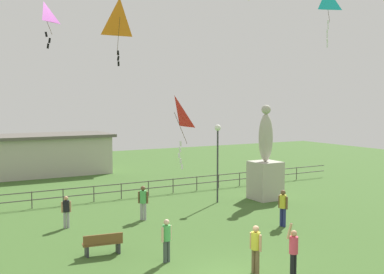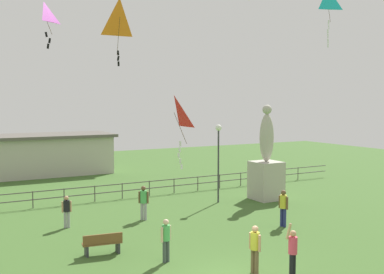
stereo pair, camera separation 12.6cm
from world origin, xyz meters
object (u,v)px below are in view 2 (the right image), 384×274
object	(u,v)px
person_1	(293,250)
lamppost	(218,146)
kite_0	(44,15)
kite_5	(328,3)
statue_monument	(266,169)
person_4	(144,200)
person_5	(255,246)
person_6	(67,209)
kite_1	(174,115)
person_3	(283,206)
person_2	(166,237)
park_bench	(102,243)
kite_4	(120,18)

from	to	relation	value
person_1	lamppost	bearing A→B (deg)	70.65
kite_0	kite_5	xyz separation A→B (m)	(12.80, -2.23, 1.39)
kite_0	statue_monument	bearing A→B (deg)	12.59
statue_monument	person_1	bearing A→B (deg)	-123.82
person_4	person_5	distance (m)	8.37
person_6	kite_5	bearing A→B (deg)	-22.08
lamppost	kite_1	world-z (taller)	kite_1
statue_monument	person_3	xyz separation A→B (m)	(-3.05, -5.21, -0.85)
person_2	kite_5	bearing A→B (deg)	9.82
person_2	person_3	distance (m)	7.05
statue_monument	kite_5	bearing A→B (deg)	-95.60
lamppost	person_4	size ratio (longest dim) A/B	2.66
person_2	person_3	xyz separation A→B (m)	(6.86, 1.62, 0.08)
person_3	kite_0	distance (m)	13.36
kite_0	person_4	bearing A→B (deg)	22.29
person_6	kite_5	world-z (taller)	kite_5
statue_monument	person_3	distance (m)	6.09
lamppost	kite_5	bearing A→B (deg)	-66.69
person_3	kite_1	bearing A→B (deg)	-170.39
park_bench	person_4	bearing A→B (deg)	50.17
lamppost	person_6	bearing A→B (deg)	-172.78
kite_0	kite_5	size ratio (longest dim) A/B	0.63
person_3	person_6	bearing A→B (deg)	152.52
park_bench	person_2	xyz separation A→B (m)	(1.82, -1.86, 0.46)
lamppost	person_3	size ratio (longest dim) A/B	2.62
kite_1	kite_4	world-z (taller)	kite_4
person_6	kite_1	bearing A→B (deg)	-64.13
person_5	lamppost	bearing A→B (deg)	64.64
kite_0	kite_1	distance (m)	6.48
park_bench	person_1	size ratio (longest dim) A/B	0.82
park_bench	person_5	world-z (taller)	person_5
person_1	person_3	distance (m)	6.22
person_6	kite_4	world-z (taller)	kite_4
statue_monument	person_5	size ratio (longest dim) A/B	3.42
statue_monument	kite_0	world-z (taller)	kite_0
lamppost	kite_1	size ratio (longest dim) A/B	1.65
person_2	kite_4	xyz separation A→B (m)	(-0.57, 3.09, 8.35)
park_bench	person_1	distance (m)	7.17
person_2	lamppost	bearing A→B (deg)	47.27
statue_monument	lamppost	world-z (taller)	statue_monument
person_1	person_5	size ratio (longest dim) A/B	1.13
person_5	person_4	bearing A→B (deg)	94.47
person_1	person_4	xyz separation A→B (m)	(-1.56, 9.22, 0.04)
person_2	kite_1	world-z (taller)	kite_1
kite_1	kite_4	distance (m)	4.78
person_1	park_bench	bearing A→B (deg)	133.41
person_5	kite_5	world-z (taller)	kite_5
person_1	kite_5	xyz separation A→B (m)	(6.30, 4.96, 9.70)
lamppost	person_5	xyz separation A→B (m)	(-4.70, -9.91, -2.35)
person_2	person_4	xyz separation A→B (m)	(1.53, 5.88, 0.07)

